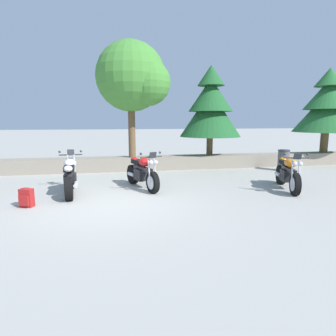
# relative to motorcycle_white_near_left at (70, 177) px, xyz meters

# --- Properties ---
(ground_plane) EXTENTS (120.00, 120.00, 0.00)m
(ground_plane) POSITION_rel_motorcycle_white_near_left_xyz_m (1.08, -1.25, -0.49)
(ground_plane) COLOR #A3A099
(stone_wall) EXTENTS (36.00, 0.80, 0.55)m
(stone_wall) POSITION_rel_motorcycle_white_near_left_xyz_m (1.08, 3.55, -0.21)
(stone_wall) COLOR gray
(stone_wall) RESTS_ON ground
(motorcycle_white_near_left) EXTENTS (0.67, 2.07, 1.18)m
(motorcycle_white_near_left) POSITION_rel_motorcycle_white_near_left_xyz_m (0.00, 0.00, 0.00)
(motorcycle_white_near_left) COLOR black
(motorcycle_white_near_left) RESTS_ON ground
(motorcycle_red_centre) EXTENTS (0.94, 2.00, 1.18)m
(motorcycle_red_centre) POSITION_rel_motorcycle_white_near_left_xyz_m (2.04, 0.26, 0.00)
(motorcycle_red_centre) COLOR black
(motorcycle_red_centre) RESTS_ON ground
(motorcycle_orange_far_right) EXTENTS (0.91, 2.01, 1.18)m
(motorcycle_orange_far_right) POSITION_rel_motorcycle_white_near_left_xyz_m (6.29, -0.70, 0.00)
(motorcycle_orange_far_right) COLOR black
(motorcycle_orange_far_right) RESTS_ON ground
(rider_backpack) EXTENTS (0.34, 0.32, 0.47)m
(rider_backpack) POSITION_rel_motorcycle_white_near_left_xyz_m (-0.85, -1.14, -0.24)
(rider_backpack) COLOR #A31E1E
(rider_backpack) RESTS_ON ground
(leafy_tree_far_left) EXTENTS (2.86, 2.72, 4.55)m
(leafy_tree_far_left) POSITION_rel_motorcycle_white_near_left_xyz_m (2.08, 3.36, 3.18)
(leafy_tree_far_left) COLOR brown
(leafy_tree_far_left) RESTS_ON stone_wall
(pine_tree_mid_left) EXTENTS (2.64, 2.64, 3.82)m
(pine_tree_mid_left) POSITION_rel_motorcycle_white_near_left_xyz_m (5.38, 3.82, 2.13)
(pine_tree_mid_left) COLOR brown
(pine_tree_mid_left) RESTS_ON stone_wall
(pine_tree_mid_right) EXTENTS (2.94, 2.94, 3.86)m
(pine_tree_mid_right) POSITION_rel_motorcycle_white_near_left_xyz_m (10.99, 3.65, 2.24)
(pine_tree_mid_right) COLOR brown
(pine_tree_mid_right) RESTS_ON stone_wall
(trash_bin) EXTENTS (0.46, 0.46, 0.86)m
(trash_bin) POSITION_rel_motorcycle_white_near_left_xyz_m (8.02, 2.25, -0.05)
(trash_bin) COLOR #4C4C51
(trash_bin) RESTS_ON ground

